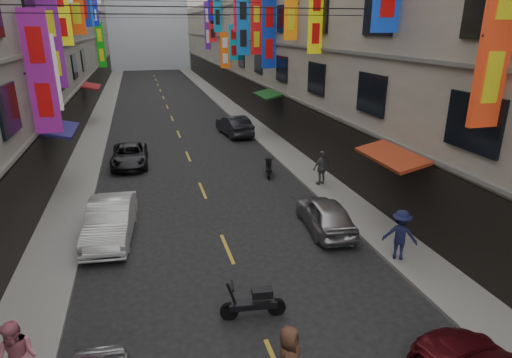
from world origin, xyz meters
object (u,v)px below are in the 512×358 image
car_left_far (130,155)px  pedestrian_rfar (322,168)px  scooter_far_right (269,167)px  car_right_far (234,125)px  pedestrian_rnear (400,235)px  car_left_mid (110,221)px  car_right_mid (325,214)px  scooter_crossing (254,303)px

car_left_far → pedestrian_rfar: bearing=-32.1°
scooter_far_right → car_right_far: car_right_far is taller
car_right_far → pedestrian_rnear: size_ratio=2.54×
scooter_far_right → car_left_far: size_ratio=0.41×
car_right_far → pedestrian_rfar: 11.77m
car_left_mid → pedestrian_rfar: size_ratio=2.55×
pedestrian_rfar → car_right_mid: bearing=52.4°
scooter_crossing → pedestrian_rnear: bearing=-67.0°
pedestrian_rnear → pedestrian_rfar: 7.34m
car_left_far → scooter_crossing: bearing=-76.0°
scooter_far_right → car_right_far: 9.18m
car_left_far → car_right_far: car_right_far is taller
scooter_far_right → pedestrian_rfar: pedestrian_rfar is taller
car_left_mid → scooter_crossing: bearing=-50.9°
car_right_far → pedestrian_rfar: (1.86, -11.62, 0.25)m
scooter_crossing → car_left_far: (-3.36, 15.01, 0.15)m
car_right_mid → car_right_far: size_ratio=0.86×
scooter_crossing → car_right_far: size_ratio=0.41×
car_left_mid → car_right_mid: (8.00, -1.40, -0.07)m
pedestrian_rnear → car_right_mid: bearing=-29.8°
scooter_crossing → car_left_mid: (-3.96, 5.87, 0.28)m
scooter_far_right → pedestrian_rnear: pedestrian_rnear is taller
car_left_mid → car_right_mid: bearing=-4.8°
scooter_crossing → car_left_far: size_ratio=0.42×
car_left_far → pedestrian_rnear: (8.80, -13.41, 0.40)m
scooter_far_right → pedestrian_rfar: (1.99, -2.44, 0.54)m
scooter_far_right → car_left_mid: bearing=51.2°
pedestrian_rnear → pedestrian_rfar: size_ratio=1.01×
scooter_far_right → car_left_mid: 9.54m
pedestrian_rnear → pedestrian_rfar: (0.37, 7.33, -0.01)m
car_right_far → car_right_mid: bearing=83.3°
car_left_far → car_right_far: size_ratio=0.96×
scooter_far_right → car_right_far: (0.13, 9.18, 0.29)m
car_right_far → pedestrian_rfar: size_ratio=2.57×
car_left_mid → car_right_mid: size_ratio=1.15×
car_left_far → pedestrian_rnear: bearing=-55.3°
scooter_crossing → pedestrian_rnear: 5.70m
car_right_mid → pedestrian_rfar: pedestrian_rfar is taller
car_right_mid → pedestrian_rnear: (1.40, -2.87, 0.34)m
scooter_far_right → pedestrian_rfar: bearing=145.0°
car_left_far → pedestrian_rnear: 16.04m
car_left_far → car_right_mid: 12.88m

